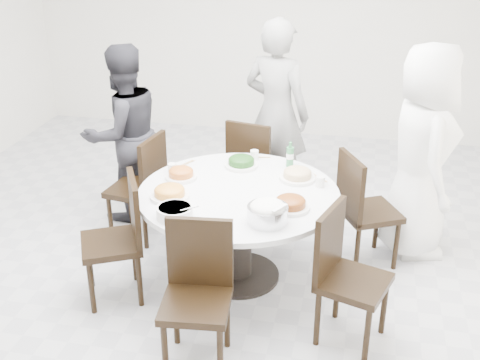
% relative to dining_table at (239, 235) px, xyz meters
% --- Properties ---
extents(floor, '(6.00, 6.00, 0.01)m').
position_rel_dining_table_xyz_m(floor, '(-0.30, 0.32, -0.38)').
color(floor, silver).
rests_on(floor, ground).
extents(wall_back, '(6.00, 0.01, 2.80)m').
position_rel_dining_table_xyz_m(wall_back, '(-0.30, 3.32, 1.02)').
color(wall_back, white).
rests_on(wall_back, ground).
extents(dining_table, '(1.50, 1.50, 0.75)m').
position_rel_dining_table_xyz_m(dining_table, '(0.00, 0.00, 0.00)').
color(dining_table, white).
rests_on(dining_table, floor).
extents(chair_ne, '(0.57, 0.57, 0.95)m').
position_rel_dining_table_xyz_m(chair_ne, '(0.97, 0.44, 0.10)').
color(chair_ne, black).
rests_on(chair_ne, floor).
extents(chair_n, '(0.50, 0.50, 0.95)m').
position_rel_dining_table_xyz_m(chair_n, '(-0.08, 1.11, 0.10)').
color(chair_n, black).
rests_on(chair_n, floor).
extents(chair_nw, '(0.48, 0.48, 0.95)m').
position_rel_dining_table_xyz_m(chair_nw, '(-1.01, 0.45, 0.10)').
color(chair_nw, black).
rests_on(chair_nw, floor).
extents(chair_sw, '(0.57, 0.57, 0.95)m').
position_rel_dining_table_xyz_m(chair_sw, '(-0.85, -0.44, 0.10)').
color(chair_sw, black).
rests_on(chair_sw, floor).
extents(chair_s, '(0.46, 0.46, 0.95)m').
position_rel_dining_table_xyz_m(chair_s, '(-0.05, -1.01, 0.10)').
color(chair_s, black).
rests_on(chair_s, floor).
extents(chair_se, '(0.53, 0.53, 0.95)m').
position_rel_dining_table_xyz_m(chair_se, '(0.89, -0.57, 0.10)').
color(chair_se, black).
rests_on(chair_se, floor).
extents(diner_right, '(0.72, 0.96, 1.76)m').
position_rel_dining_table_xyz_m(diner_right, '(1.34, 0.74, 0.51)').
color(diner_right, white).
rests_on(diner_right, floor).
extents(diner_middle, '(0.76, 0.62, 1.79)m').
position_rel_dining_table_xyz_m(diner_middle, '(0.06, 1.41, 0.52)').
color(diner_middle, black).
rests_on(diner_middle, floor).
extents(diner_left, '(0.97, 1.00, 1.62)m').
position_rel_dining_table_xyz_m(diner_left, '(-1.23, 0.81, 0.43)').
color(diner_left, black).
rests_on(diner_left, floor).
extents(dish_greens, '(0.27, 0.27, 0.07)m').
position_rel_dining_table_xyz_m(dish_greens, '(-0.08, 0.45, 0.41)').
color(dish_greens, white).
rests_on(dish_greens, dining_table).
extents(dish_pale, '(0.28, 0.28, 0.08)m').
position_rel_dining_table_xyz_m(dish_pale, '(0.40, 0.30, 0.41)').
color(dish_pale, white).
rests_on(dish_pale, dining_table).
extents(dish_orange, '(0.25, 0.25, 0.07)m').
position_rel_dining_table_xyz_m(dish_orange, '(-0.48, 0.13, 0.41)').
color(dish_orange, white).
rests_on(dish_orange, dining_table).
extents(dish_redbrown, '(0.27, 0.27, 0.07)m').
position_rel_dining_table_xyz_m(dish_redbrown, '(0.41, -0.20, 0.41)').
color(dish_redbrown, white).
rests_on(dish_redbrown, dining_table).
extents(dish_tofu, '(0.29, 0.29, 0.07)m').
position_rel_dining_table_xyz_m(dish_tofu, '(-0.47, -0.21, 0.41)').
color(dish_tofu, white).
rests_on(dish_tofu, dining_table).
extents(rice_bowl, '(0.28, 0.28, 0.12)m').
position_rel_dining_table_xyz_m(rice_bowl, '(0.29, -0.42, 0.43)').
color(rice_bowl, silver).
rests_on(rice_bowl, dining_table).
extents(soup_bowl, '(0.25, 0.25, 0.08)m').
position_rel_dining_table_xyz_m(soup_bowl, '(-0.34, -0.48, 0.41)').
color(soup_bowl, white).
rests_on(soup_bowl, dining_table).
extents(beverage_bottle, '(0.06, 0.06, 0.21)m').
position_rel_dining_table_xyz_m(beverage_bottle, '(0.31, 0.54, 0.48)').
color(beverage_bottle, '#2E7442').
rests_on(beverage_bottle, dining_table).
extents(tea_cups, '(0.07, 0.07, 0.08)m').
position_rel_dining_table_xyz_m(tea_cups, '(-0.02, 0.63, 0.42)').
color(tea_cups, white).
rests_on(tea_cups, dining_table).
extents(chopsticks, '(0.24, 0.04, 0.01)m').
position_rel_dining_table_xyz_m(chopsticks, '(-0.04, 0.66, 0.38)').
color(chopsticks, tan).
rests_on(chopsticks, dining_table).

